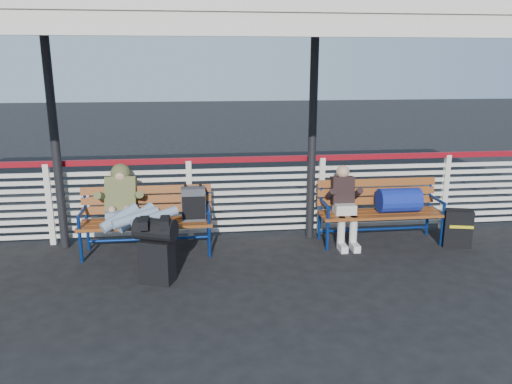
{
  "coord_description": "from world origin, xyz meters",
  "views": [
    {
      "loc": [
        0.12,
        -5.31,
        2.58
      ],
      "look_at": [
        0.88,
        1.0,
        0.93
      ],
      "focal_mm": 35.0,
      "sensor_mm": 36.0,
      "label": 1
    }
  ],
  "objects": [
    {
      "name": "ground",
      "position": [
        0.0,
        0.0,
        0.0
      ],
      "size": [
        60.0,
        60.0,
        0.0
      ],
      "primitive_type": "plane",
      "color": "black",
      "rests_on": "ground"
    },
    {
      "name": "fence",
      "position": [
        0.0,
        1.9,
        0.66
      ],
      "size": [
        12.08,
        0.08,
        1.24
      ],
      "color": "silver",
      "rests_on": "ground"
    },
    {
      "name": "canopy",
      "position": [
        -0.0,
        0.87,
        3.04
      ],
      "size": [
        12.6,
        3.6,
        3.16
      ],
      "color": "silver",
      "rests_on": "ground"
    },
    {
      "name": "luggage_stack",
      "position": [
        -0.39,
        0.39,
        0.44
      ],
      "size": [
        0.55,
        0.43,
        0.81
      ],
      "rotation": [
        0.0,
        0.0,
        -0.37
      ],
      "color": "black",
      "rests_on": "ground"
    },
    {
      "name": "bench_left",
      "position": [
        -0.39,
        1.42,
        0.6
      ],
      "size": [
        1.8,
        0.56,
        0.93
      ],
      "color": "#903C1B",
      "rests_on": "ground"
    },
    {
      "name": "bench_right",
      "position": [
        2.9,
        1.42,
        0.6
      ],
      "size": [
        1.8,
        0.56,
        0.92
      ],
      "color": "#903C1B",
      "rests_on": "ground"
    },
    {
      "name": "traveler_man",
      "position": [
        -0.74,
        1.07,
        0.7
      ],
      "size": [
        0.94,
        1.64,
        0.77
      ],
      "color": "#8299AF",
      "rests_on": "ground"
    },
    {
      "name": "companion_person",
      "position": [
        2.22,
        1.42,
        0.6
      ],
      "size": [
        0.32,
        0.66,
        1.15
      ],
      "color": "beige",
      "rests_on": "ground"
    },
    {
      "name": "suitcase_side",
      "position": [
        3.82,
        1.12,
        0.27
      ],
      "size": [
        0.43,
        0.32,
        0.54
      ],
      "rotation": [
        0.0,
        0.0,
        -0.24
      ],
      "color": "black",
      "rests_on": "ground"
    }
  ]
}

